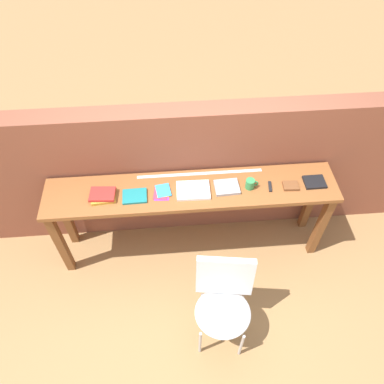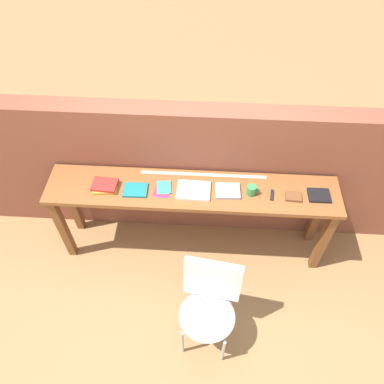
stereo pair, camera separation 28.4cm
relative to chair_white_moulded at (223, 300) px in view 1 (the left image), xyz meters
name	(u,v)px [view 1 (the left image)]	position (x,y,z in m)	size (l,w,h in m)	color
ground_plane	(194,271)	(-0.18, 0.55, -0.53)	(40.00, 40.00, 0.00)	#9E7547
brick_wall_back	(189,172)	(-0.18, 1.19, 0.20)	(6.00, 0.20, 1.45)	brown
sideboard	(192,199)	(-0.18, 0.85, 0.21)	(2.50, 0.44, 0.88)	brown
chair_white_moulded	(223,300)	(0.00, 0.00, 0.00)	(0.50, 0.51, 0.89)	silver
book_stack_leftmost	(103,195)	(-0.92, 0.82, 0.38)	(0.22, 0.18, 0.05)	gold
magazine_cycling	(135,196)	(-0.66, 0.80, 0.36)	(0.20, 0.15, 0.02)	#19757A
pamphlet_pile_colourful	(162,192)	(-0.43, 0.84, 0.36)	(0.16, 0.18, 0.01)	purple
book_open_centre	(193,190)	(-0.17, 0.83, 0.37)	(0.28, 0.21, 0.02)	white
book_grey_hardcover	(227,187)	(0.12, 0.84, 0.37)	(0.20, 0.17, 0.03)	#9E9EA3
mug	(250,184)	(0.31, 0.83, 0.40)	(0.11, 0.08, 0.09)	#338C4C
multitool_folded	(270,186)	(0.49, 0.82, 0.36)	(0.02, 0.11, 0.02)	black
leather_journal_brown	(291,186)	(0.66, 0.81, 0.37)	(0.13, 0.10, 0.02)	brown
book_repair_rightmost	(315,182)	(0.88, 0.83, 0.36)	(0.18, 0.15, 0.02)	black
ruler_metal_back_edge	(200,174)	(-0.09, 1.02, 0.35)	(1.10, 0.03, 0.00)	silver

